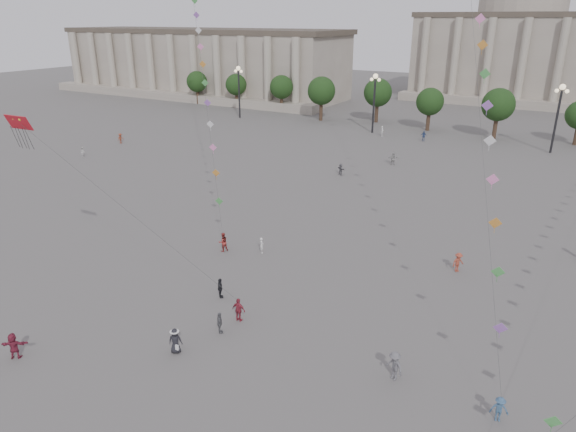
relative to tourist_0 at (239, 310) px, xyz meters
The scene contains 24 objects.
ground 5.81m from the tourist_0, 93.11° to the right, with size 360.00×360.00×0.00m, color #504D4B.
hall_west 116.19m from the tourist_0, 130.51° to the left, with size 84.00×26.22×17.20m.
hall_central 124.21m from the tourist_0, 90.14° to the left, with size 48.30×34.30×35.50m.
tree_row 72.41m from the tourist_0, 90.25° to the left, with size 137.12×5.12×8.00m.
lamp_post_far_west 78.90m from the tourist_0, 125.19° to the left, with size 2.00×0.90×10.65m.
lamp_post_mid_west 66.38m from the tourist_0, 103.40° to the left, with size 2.00×0.90×10.65m.
lamp_post_mid_east 66.24m from the tourist_0, 77.13° to the left, with size 2.00×0.90×10.65m.
person_crowd_0 62.48m from the tourist_0, 94.71° to the left, with size 1.03×0.43×1.76m, color #394F80.
person_crowd_1 53.57m from the tourist_0, 151.78° to the left, with size 0.74×0.58×1.53m, color silver.
person_crowd_2 60.01m from the tourist_0, 144.81° to the left, with size 1.12×0.64×1.73m, color brown.
person_crowd_4 45.27m from the tourist_0, 95.78° to the left, with size 1.70×0.54×1.83m, color #AFAEAB.
person_crowd_6 11.57m from the tourist_0, ahead, with size 1.21×0.70×1.87m, color #5C5B60.
person_crowd_8 19.33m from the tourist_0, 53.28° to the left, with size 1.11×0.64×1.71m, color #9F3E2B.
person_crowd_10 63.54m from the tourist_0, 101.48° to the left, with size 0.66×0.43×1.80m, color white.
person_crowd_12 37.48m from the tourist_0, 103.76° to the left, with size 1.48×0.47×1.60m, color slate.
person_crowd_13 11.31m from the tourist_0, 114.79° to the left, with size 0.54×0.36×1.49m, color white.
tourist_0 is the anchor object (origin of this frame).
tourist_1 3.65m from the tourist_0, 148.02° to the left, with size 0.95×0.40×1.63m, color black.
tourist_2 14.36m from the tourist_0, 132.73° to the right, with size 1.64×0.52×1.77m, color maroon.
tourist_3 1.87m from the tourist_0, 98.22° to the right, with size 0.92×0.38×1.56m, color #56575B.
kite_flyer_0 11.89m from the tourist_0, 132.27° to the left, with size 0.88×0.68×1.80m, color maroon.
kite_flyer_1 17.53m from the tourist_0, ahead, with size 0.96×0.55×1.49m, color #36577A.
hat_person 5.22m from the tourist_0, 105.24° to the right, with size 1.00×0.89×1.72m.
dragon_kite 19.38m from the tourist_0, 165.12° to the right, with size 8.71×2.37×19.59m.
Camera 1 is at (19.00, -19.46, 20.12)m, focal length 32.00 mm.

